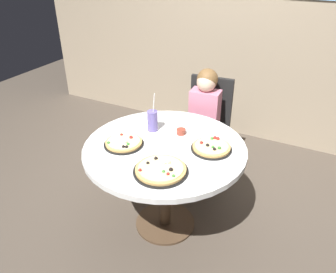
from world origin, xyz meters
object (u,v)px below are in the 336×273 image
object	(u,v)px
chair_wooden	(207,122)
pizza_veggie	(124,143)
pizza_pepperoni	(161,170)
soda_cup	(153,121)
dining_table	(165,158)
pizza_cheese	(211,147)
diner_child	(201,135)
sauce_bowl	(181,132)

from	to	relation	value
chair_wooden	pizza_veggie	bearing A→B (deg)	-104.41
pizza_pepperoni	soda_cup	bearing A→B (deg)	124.68
dining_table	pizza_cheese	world-z (taller)	pizza_cheese
dining_table	soda_cup	bearing A→B (deg)	139.44
diner_child	pizza_pepperoni	bearing A→B (deg)	-83.21
sauce_bowl	diner_child	bearing A→B (deg)	92.80
soda_cup	pizza_cheese	bearing A→B (deg)	-6.54
dining_table	sauce_bowl	size ratio (longest dim) A/B	16.59
dining_table	pizza_cheese	bearing A→B (deg)	18.56
pizza_cheese	pizza_pepperoni	world-z (taller)	pizza_pepperoni
soda_cup	sauce_bowl	bearing A→B (deg)	11.69
diner_child	pizza_cheese	world-z (taller)	diner_child
pizza_cheese	sauce_bowl	world-z (taller)	pizza_cheese
dining_table	diner_child	world-z (taller)	diner_child
diner_child	pizza_veggie	xyz separation A→B (m)	(-0.27, -0.82, 0.28)
pizza_cheese	dining_table	bearing A→B (deg)	-161.44
dining_table	pizza_veggie	size ratio (longest dim) A/B	4.08
pizza_cheese	pizza_veggie	bearing A→B (deg)	-158.54
dining_table	diner_child	xyz separation A→B (m)	(0.01, 0.70, -0.16)
diner_child	pizza_veggie	size ratio (longest dim) A/B	3.80
dining_table	soda_cup	size ratio (longest dim) A/B	3.77
chair_wooden	pizza_veggie	distance (m)	1.07
dining_table	sauce_bowl	distance (m)	0.24
dining_table	diner_child	distance (m)	0.72
diner_child	sauce_bowl	world-z (taller)	diner_child
pizza_pepperoni	sauce_bowl	bearing A→B (deg)	100.68
chair_wooden	dining_table	bearing A→B (deg)	-89.52
pizza_veggie	pizza_pepperoni	xyz separation A→B (m)	(0.39, -0.17, -0.00)
chair_wooden	sauce_bowl	world-z (taller)	chair_wooden
chair_wooden	soda_cup	size ratio (longest dim) A/B	3.09
pizza_veggie	pizza_cheese	size ratio (longest dim) A/B	0.99
pizza_cheese	sauce_bowl	size ratio (longest dim) A/B	4.10
pizza_pepperoni	pizza_cheese	bearing A→B (deg)	64.66
pizza_veggie	chair_wooden	bearing A→B (deg)	75.59
chair_wooden	pizza_pepperoni	distance (m)	1.21
diner_child	dining_table	bearing A→B (deg)	-90.50
chair_wooden	sauce_bowl	xyz separation A→B (m)	(0.04, -0.68, 0.24)
pizza_veggie	sauce_bowl	world-z (taller)	pizza_veggie
pizza_veggie	pizza_pepperoni	world-z (taller)	same
sauce_bowl	soda_cup	bearing A→B (deg)	-168.31
pizza_veggie	soda_cup	size ratio (longest dim) A/B	0.92
pizza_pepperoni	diner_child	bearing A→B (deg)	96.79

